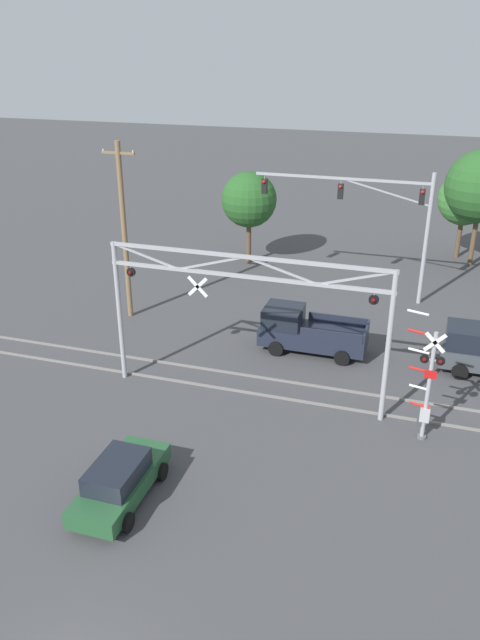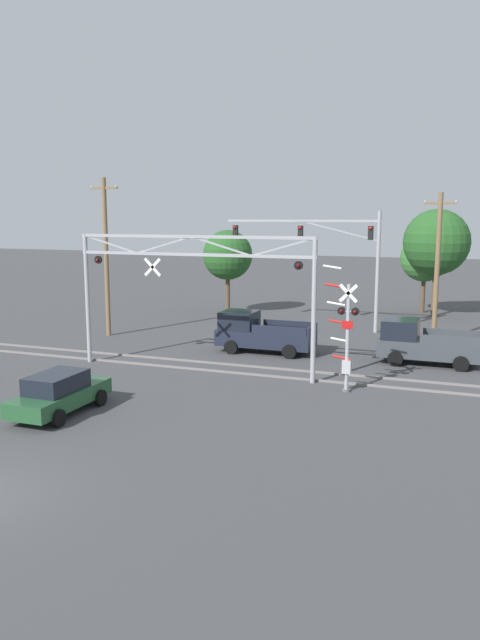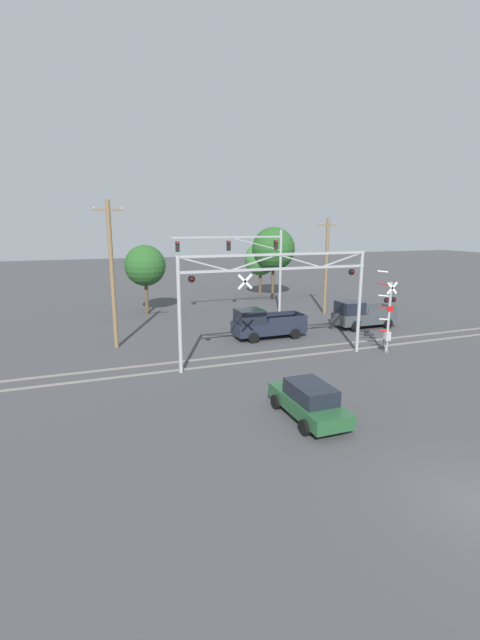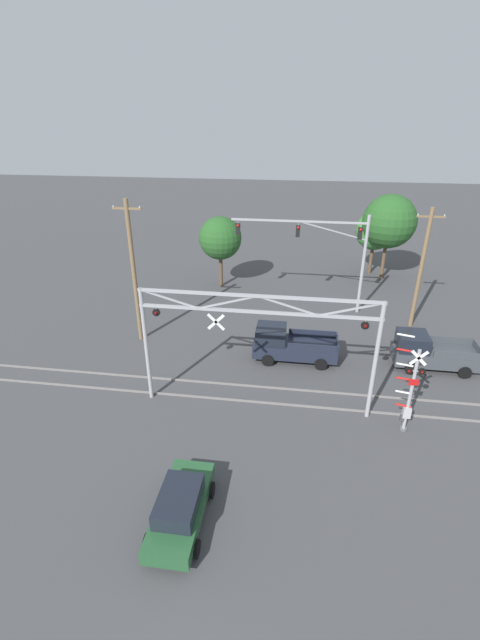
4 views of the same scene
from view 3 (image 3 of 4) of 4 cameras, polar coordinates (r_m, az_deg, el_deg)
rail_track_near at (r=25.77m, az=4.50°, el=-5.18°), size 80.00×0.08×0.10m
rail_track_far at (r=27.02m, az=3.22°, el=-4.32°), size 80.00×0.08×0.10m
crossing_gantry at (r=24.53m, az=4.92°, el=4.55°), size 11.60×0.26×6.34m
crossing_signal_mast at (r=28.13m, az=19.10°, el=0.11°), size 1.53×0.35×5.24m
traffic_signal_span at (r=37.93m, az=2.13°, el=8.39°), size 9.97×0.39×7.48m
pickup_truck_lead at (r=30.37m, az=3.30°, el=-0.56°), size 5.13×2.25×2.14m
pickup_truck_following at (r=34.75m, az=15.84°, el=0.65°), size 4.84×2.25×2.14m
sedan_waiting at (r=18.22m, az=9.17°, el=-10.57°), size 1.95×4.33×1.54m
utility_pole_left at (r=28.48m, az=-16.69°, el=5.91°), size 1.80×0.28×9.40m
utility_pole_right at (r=39.03m, az=11.43°, el=7.17°), size 1.80×0.28×8.48m
background_tree_beyond_span at (r=39.42m, az=-12.54°, el=7.08°), size 3.66×3.66×6.17m
background_tree_far_left_verge at (r=48.42m, az=2.74°, el=8.06°), size 3.57×3.57×5.90m
background_tree_far_right_verge at (r=47.31m, az=4.46°, el=9.42°), size 4.70×4.70×7.68m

